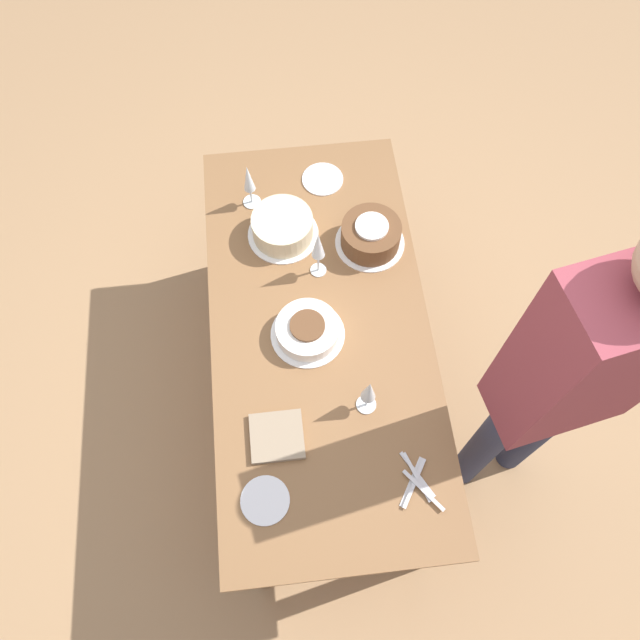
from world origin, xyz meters
TOP-DOWN VIEW (x-y plane):
  - ground_plane at (0.00, 0.00)m, footprint 12.00×12.00m
  - dining_table at (0.00, 0.00)m, footprint 1.65×0.77m
  - cake_center_white at (-0.03, 0.05)m, footprint 0.26×0.26m
  - cake_front_chocolate at (0.33, -0.23)m, footprint 0.26×0.26m
  - cake_back_decorated at (0.40, 0.10)m, footprint 0.27×0.27m
  - wine_glass_near at (0.23, -0.02)m, footprint 0.06×0.06m
  - wine_glass_far at (0.57, 0.20)m, footprint 0.07×0.07m
  - wine_glass_extra at (-0.31, -0.12)m, footprint 0.07×0.07m
  - dessert_plate_left at (-0.58, 0.24)m, footprint 0.15×0.15m
  - dessert_plate_right at (0.64, -0.08)m, footprint 0.16×0.16m
  - fork_pile at (-0.57, -0.24)m, footprint 0.20×0.14m
  - napkin_stack at (-0.38, 0.18)m, footprint 0.16×0.17m
  - person_cutting at (-0.39, -0.68)m, footprint 0.29×0.43m

SIDE VIEW (x-z plane):
  - ground_plane at x=0.00m, z-range 0.00..0.00m
  - dining_table at x=0.00m, z-range 0.26..0.99m
  - dessert_plate_left at x=-0.58m, z-range 0.74..0.74m
  - dessert_plate_right at x=0.64m, z-range 0.74..0.74m
  - fork_pile at x=-0.57m, z-range 0.74..0.75m
  - napkin_stack at x=-0.38m, z-range 0.74..0.76m
  - cake_center_white at x=-0.03m, z-range 0.73..0.81m
  - cake_back_decorated at x=0.40m, z-range 0.73..0.84m
  - cake_front_chocolate at x=0.33m, z-range 0.73..0.85m
  - wine_glass_extra at x=-0.31m, z-range 0.77..0.97m
  - wine_glass_far at x=0.57m, z-range 0.76..0.97m
  - wine_glass_near at x=0.23m, z-range 0.78..1.02m
  - person_cutting at x=-0.39m, z-range 0.19..1.96m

